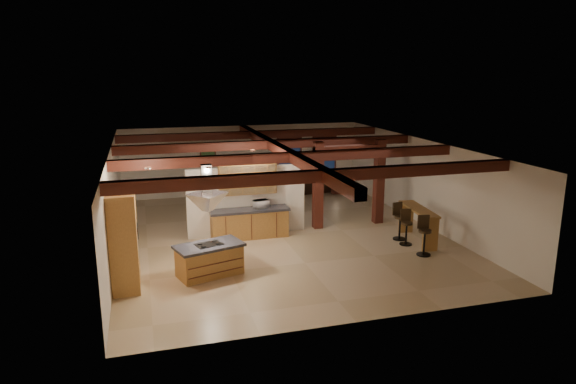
# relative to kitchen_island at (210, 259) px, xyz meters

# --- Properties ---
(ground) EXTENTS (12.00, 12.00, 0.00)m
(ground) POSITION_rel_kitchen_island_xyz_m (2.62, 2.58, -0.42)
(ground) COLOR tan
(ground) RESTS_ON ground
(room_walls) EXTENTS (12.00, 12.00, 12.00)m
(room_walls) POSITION_rel_kitchen_island_xyz_m (2.62, 2.58, 1.36)
(room_walls) COLOR silver
(room_walls) RESTS_ON ground
(ceiling_beams) EXTENTS (10.00, 12.00, 0.28)m
(ceiling_beams) POSITION_rel_kitchen_island_xyz_m (2.62, 2.58, 2.34)
(ceiling_beams) COLOR #421710
(ceiling_beams) RESTS_ON room_walls
(timber_posts) EXTENTS (2.50, 0.30, 2.90)m
(timber_posts) POSITION_rel_kitchen_island_xyz_m (5.12, 3.08, 1.34)
(timber_posts) COLOR #421710
(timber_posts) RESTS_ON ground
(partition_wall) EXTENTS (3.80, 0.18, 2.20)m
(partition_wall) POSITION_rel_kitchen_island_xyz_m (1.62, 3.08, 0.68)
(partition_wall) COLOR silver
(partition_wall) RESTS_ON ground
(pantry_cabinet) EXTENTS (0.67, 1.60, 2.40)m
(pantry_cabinet) POSITION_rel_kitchen_island_xyz_m (-2.05, -0.02, 0.78)
(pantry_cabinet) COLOR #A87936
(pantry_cabinet) RESTS_ON ground
(back_counter) EXTENTS (2.50, 0.66, 0.94)m
(back_counter) POSITION_rel_kitchen_island_xyz_m (1.62, 2.69, 0.05)
(back_counter) COLOR #A87936
(back_counter) RESTS_ON ground
(upper_display_cabinet) EXTENTS (1.80, 0.36, 0.95)m
(upper_display_cabinet) POSITION_rel_kitchen_island_xyz_m (1.62, 2.89, 1.43)
(upper_display_cabinet) COLOR #A87936
(upper_display_cabinet) RESTS_ON partition_wall
(range_hood) EXTENTS (1.10, 1.10, 1.40)m
(range_hood) POSITION_rel_kitchen_island_xyz_m (0.00, 0.00, 1.36)
(range_hood) COLOR silver
(range_hood) RESTS_ON room_walls
(back_windows) EXTENTS (2.70, 0.07, 1.70)m
(back_windows) POSITION_rel_kitchen_island_xyz_m (5.42, 8.51, 1.08)
(back_windows) COLOR #421710
(back_windows) RESTS_ON room_walls
(framed_art) EXTENTS (0.65, 0.05, 0.85)m
(framed_art) POSITION_rel_kitchen_island_xyz_m (1.12, 8.52, 1.28)
(framed_art) COLOR #421710
(framed_art) RESTS_ON room_walls
(recessed_cans) EXTENTS (3.16, 2.46, 0.03)m
(recessed_cans) POSITION_rel_kitchen_island_xyz_m (0.09, 0.65, 2.45)
(recessed_cans) COLOR silver
(recessed_cans) RESTS_ON room_walls
(kitchen_island) EXTENTS (1.88, 1.35, 0.84)m
(kitchen_island) POSITION_rel_kitchen_island_xyz_m (0.00, 0.00, 0.00)
(kitchen_island) COLOR #A87936
(kitchen_island) RESTS_ON ground
(dining_table) EXTENTS (1.92, 1.45, 0.60)m
(dining_table) POSITION_rel_kitchen_island_xyz_m (2.85, 5.87, -0.12)
(dining_table) COLOR #371A0D
(dining_table) RESTS_ON ground
(sofa) EXTENTS (2.07, 1.00, 0.58)m
(sofa) POSITION_rel_kitchen_island_xyz_m (5.71, 8.02, -0.13)
(sofa) COLOR black
(sofa) RESTS_ON ground
(microwave) EXTENTS (0.51, 0.39, 0.25)m
(microwave) POSITION_rel_kitchen_island_xyz_m (2.00, 2.69, 0.64)
(microwave) COLOR silver
(microwave) RESTS_ON back_counter
(bar_counter) EXTENTS (0.72, 2.05, 1.05)m
(bar_counter) POSITION_rel_kitchen_island_xyz_m (6.52, 0.91, 0.29)
(bar_counter) COLOR #A87936
(bar_counter) RESTS_ON ground
(side_table) EXTENTS (0.56, 0.56, 0.54)m
(side_table) POSITION_rel_kitchen_island_xyz_m (6.41, 7.49, -0.15)
(side_table) COLOR #421710
(side_table) RESTS_ON ground
(table_lamp) EXTENTS (0.26, 0.26, 0.31)m
(table_lamp) POSITION_rel_kitchen_island_xyz_m (6.41, 7.49, 0.34)
(table_lamp) COLOR black
(table_lamp) RESTS_ON side_table
(bar_stool_a) EXTENTS (0.40, 0.42, 1.14)m
(bar_stool_a) POSITION_rel_kitchen_island_xyz_m (6.08, -0.21, 0.16)
(bar_stool_a) COLOR black
(bar_stool_a) RESTS_ON ground
(bar_stool_b) EXTENTS (0.38, 0.40, 1.08)m
(bar_stool_b) POSITION_rel_kitchen_island_xyz_m (6.03, 0.75, 0.13)
(bar_stool_b) COLOR black
(bar_stool_b) RESTS_ON ground
(bar_stool_c) EXTENTS (0.40, 0.42, 1.16)m
(bar_stool_c) POSITION_rel_kitchen_island_xyz_m (6.07, 1.25, 0.16)
(bar_stool_c) COLOR black
(bar_stool_c) RESTS_ON ground
(dining_chairs) EXTENTS (2.09, 2.09, 1.21)m
(dining_chairs) POSITION_rel_kitchen_island_xyz_m (2.85, 5.87, 0.19)
(dining_chairs) COLOR #421710
(dining_chairs) RESTS_ON ground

